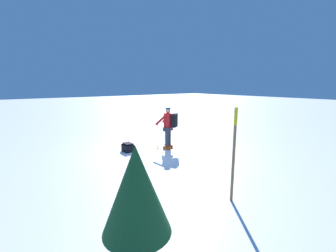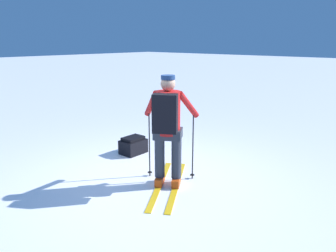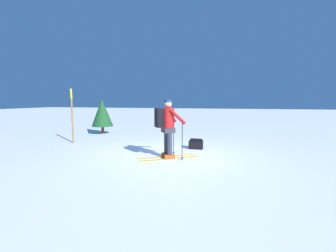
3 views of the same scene
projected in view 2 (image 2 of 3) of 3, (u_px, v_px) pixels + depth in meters
ground_plane at (152, 179)px, 5.24m from camera, size 80.00×80.00×0.00m
skier at (168, 124)px, 4.75m from camera, size 1.69×1.25×1.68m
dropped_backpack at (133, 145)px, 6.40m from camera, size 0.48×0.36×0.33m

